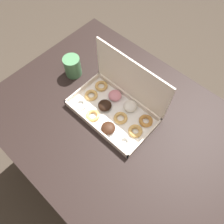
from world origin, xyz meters
TOP-DOWN VIEW (x-y plane):
  - ground_plane at (0.00, 0.00)m, footprint 8.00×8.00m
  - dining_table at (0.00, 0.00)m, footprint 1.20×0.91m
  - donut_box at (-0.04, 0.05)m, footprint 0.41×0.25m
  - coffee_mug at (-0.36, 0.06)m, footprint 0.09×0.09m

SIDE VIEW (x-z plane):
  - ground_plane at x=0.00m, z-range 0.00..0.00m
  - dining_table at x=0.00m, z-range 0.28..1.05m
  - donut_box at x=-0.04m, z-range 0.68..0.95m
  - coffee_mug at x=-0.36m, z-range 0.77..0.88m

